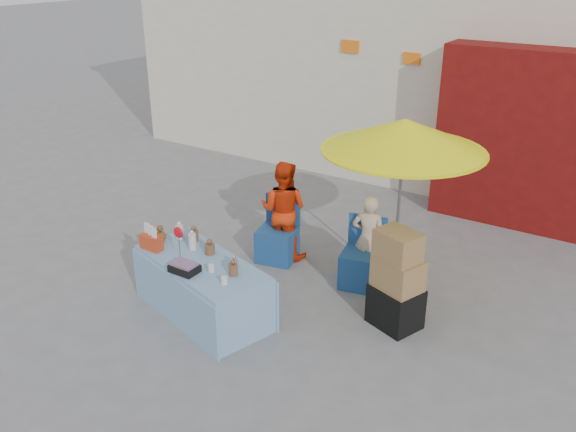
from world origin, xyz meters
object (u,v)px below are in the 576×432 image
Objects in this scene: chair_left at (278,242)px; chair_right at (362,266)px; umbrella at (404,136)px; market_table at (202,286)px; vendor_orange at (283,210)px; vendor_beige at (368,239)px; box_stack at (397,283)px.

chair_right is (1.25, 0.00, 0.00)m from chair_left.
market_table is at bearing -129.66° from umbrella.
vendor_beige is (1.25, 0.00, -0.10)m from vendor_orange.
chair_left is 2.06m from box_stack.
chair_left is 0.41× the size of umbrella.
vendor_orange is (-1.25, 0.13, 0.41)m from chair_right.
chair_right is at bearing -12.31° from chair_left.
box_stack is at bearing 147.05° from vendor_orange.
box_stack is (0.40, -0.89, -1.37)m from umbrella.
market_table is 1.65× the size of box_stack.
umbrella reaches higher than market_table.
chair_left and chair_right have the same top height.
chair_right is 1.32m from vendor_orange.
vendor_orange is at bearing 107.23° from market_table.
chair_left is 0.63× the size of vendor_orange.
vendor_beige is 1.36m from umbrella.
vendor_orange reaches higher than box_stack.
umbrella is at bearing 114.46° from box_stack.
market_table is 1.64× the size of vendor_beige.
chair_right is at bearing -136.83° from umbrella.
chair_left is at bearing 167.69° from chair_right.
umbrella is (1.55, 0.15, 1.22)m from vendor_orange.
umbrella is at bearing -1.92° from chair_left.
vendor_orange is at bearing -12.31° from vendor_beige.
market_table is 1.40× the size of vendor_orange.
vendor_orange is at bearing -174.47° from umbrella.
umbrella is 1.83× the size of box_stack.
chair_right is at bearing 68.36° from market_table.
vendor_orange reaches higher than vendor_beige.
market_table reaches higher than chair_left.
vendor_orange is 1.17× the size of vendor_beige.
vendor_orange is 2.09m from box_stack.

